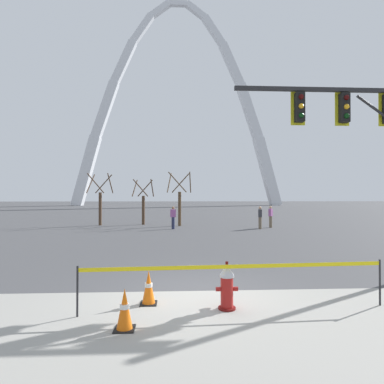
{
  "coord_description": "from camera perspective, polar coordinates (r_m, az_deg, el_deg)",
  "views": [
    {
      "loc": [
        -0.48,
        -7.83,
        2.36
      ],
      "look_at": [
        0.17,
        5.0,
        2.5
      ],
      "focal_mm": 29.72,
      "sensor_mm": 36.0,
      "label": 1
    }
  ],
  "objects": [
    {
      "name": "tree_left_mid",
      "position": [
        26.05,
        -8.74,
        -2.23
      ],
      "size": [
        1.7,
        1.71,
        3.67
      ],
      "color": "#473323",
      "rests_on": "ground"
    },
    {
      "name": "tree_far_left",
      "position": [
        26.17,
        -16.15,
        -1.79
      ],
      "size": [
        1.89,
        1.9,
        4.09
      ],
      "color": "#473323",
      "rests_on": "ground"
    },
    {
      "name": "tree_center_left",
      "position": [
        24.69,
        -2.25,
        -1.82
      ],
      "size": [
        1.92,
        1.93,
        4.16
      ],
      "color": "brown",
      "rests_on": "ground"
    },
    {
      "name": "traffic_cone_by_hydrant",
      "position": [
        7.25,
        -7.79,
        -16.64
      ],
      "size": [
        0.36,
        0.36,
        0.73
      ],
      "color": "black",
      "rests_on": "ground"
    },
    {
      "name": "traffic_signal_gantry",
      "position": [
        11.48,
        30.36,
        9.03
      ],
      "size": [
        6.42,
        0.44,
        6.0
      ],
      "color": "#232326",
      "rests_on": "ground"
    },
    {
      "name": "pedestrian_walking_right",
      "position": [
        24.09,
        13.92,
        -4.28
      ],
      "size": [
        0.37,
        0.39,
        1.59
      ],
      "color": "brown",
      "rests_on": "ground"
    },
    {
      "name": "monument_arch",
      "position": [
        78.03,
        -2.53,
        13.63
      ],
      "size": [
        49.68,
        2.38,
        49.31
      ],
      "color": "silver",
      "rests_on": "ground"
    },
    {
      "name": "pedestrian_standing_center",
      "position": [
        22.95,
        12.12,
        -4.47
      ],
      "size": [
        0.22,
        0.35,
        1.59
      ],
      "color": "brown",
      "rests_on": "ground"
    },
    {
      "name": "fire_hydrant",
      "position": [
        6.9,
        6.26,
        -16.54
      ],
      "size": [
        0.46,
        0.48,
        0.99
      ],
      "color": "#5E0F0D",
      "rests_on": "ground"
    },
    {
      "name": "ground_plane",
      "position": [
        8.19,
        0.58,
        -17.37
      ],
      "size": [
        240.0,
        240.0,
        0.0
      ],
      "primitive_type": "plane",
      "color": "#474749"
    },
    {
      "name": "pedestrian_walking_left",
      "position": [
        22.42,
        -3.41,
        -4.58
      ],
      "size": [
        0.39,
        0.34,
        1.59
      ],
      "color": "#232847",
      "rests_on": "ground"
    },
    {
      "name": "traffic_cone_mid_sidewalk",
      "position": [
        6.05,
        -12.0,
        -19.92
      ],
      "size": [
        0.36,
        0.36,
        0.73
      ],
      "color": "black",
      "rests_on": "ground"
    },
    {
      "name": "caution_tape_barrier",
      "position": [
        6.76,
        7.92,
        -14.86
      ],
      "size": [
        6.31,
        0.37,
        0.99
      ],
      "color": "#232326",
      "rests_on": "ground"
    }
  ]
}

